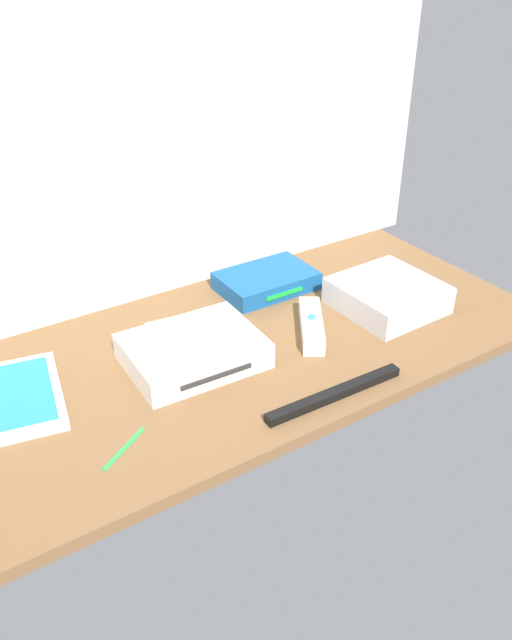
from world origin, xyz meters
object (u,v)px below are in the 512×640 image
game_case (14,398)px  sensor_bar (335,394)px  network_router (266,281)px  remote_classic_pad (196,330)px  mini_computer (388,295)px  stylus_pen (124,447)px  remote_wand (311,325)px  game_console (192,350)px

game_case → sensor_bar: (40.48, -25.08, -0.06)cm
game_case → sensor_bar: game_case is taller
network_router → remote_classic_pad: bearing=-148.4°
game_case → network_router: (50.99, 8.98, 0.94)cm
network_router → sensor_bar: (-10.51, -34.06, -1.00)cm
sensor_bar → network_router: bearing=74.4°
mini_computer → remote_classic_pad: size_ratio=1.14×
remote_classic_pad → stylus_pen: (-18.84, -13.61, -5.06)cm
remote_wand → remote_classic_pad: remote_classic_pad is taller
sensor_bar → stylus_pen: (-30.99, 6.76, -0.35)cm
game_case → stylus_pen: size_ratio=2.36×
game_case → remote_wand: (48.57, -8.61, 0.75)cm
remote_classic_pad → network_router: bearing=38.9°
mini_computer → remote_wand: size_ratio=1.22×
game_console → remote_classic_pad: remote_classic_pad is taller
remote_wand → remote_classic_pad: (-20.25, 3.90, 3.90)cm
game_console → remote_wand: 21.64cm
game_console → sensor_bar: size_ratio=0.90×
game_console → mini_computer: (38.30, -4.03, 0.44)cm
game_console → remote_classic_pad: 3.42cm
network_router → stylus_pen: network_router is taller
mini_computer → game_case: size_ratio=0.82×
game_console → sensor_bar: game_console is taller
mini_computer → stylus_pen: (-56.04, -9.12, -2.29)cm
remote_classic_pad → stylus_pen: bearing=-136.4°
network_router → stylus_pen: (-41.50, -27.30, -1.35)cm
game_console → remote_wand: bearing=-6.8°
network_router → remote_wand: size_ratio=1.26×
remote_wand → network_router: bearing=115.6°
sensor_bar → game_case: bearing=149.8°
sensor_bar → mini_computer: bearing=33.9°
mini_computer → sensor_bar: 29.72cm
game_case → remote_classic_pad: remote_classic_pad is taller
game_case → remote_wand: remote_wand is taller
network_router → remote_classic_pad: 26.74cm
network_router → sensor_bar: size_ratio=0.75×
network_router → remote_classic_pad: size_ratio=1.18×
mini_computer → network_router: size_ratio=0.96×
game_console → sensor_bar: 23.97cm
remote_wand → sensor_bar: bearing=-82.7°
mini_computer → game_console: bearing=174.0°
game_console → remote_wand: game_console is taller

